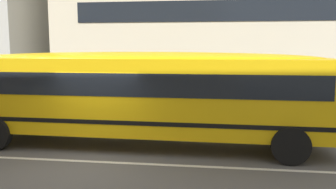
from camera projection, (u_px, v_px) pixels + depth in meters
The scene contains 4 objects.
ground_plane at pixel (91, 162), 10.07m from camera, with size 400.00×400.00×0.00m, color #54514F.
sidewalk_far at pixel (148, 110), 18.26m from camera, with size 120.00×3.00×0.01m, color gray.
lane_centreline at pixel (91, 161), 10.07m from camera, with size 110.00×0.16×0.01m, color silver.
school_bus at pixel (135, 90), 11.62m from camera, with size 13.80×3.43×3.08m.
Camera 1 is at (3.51, -9.34, 3.21)m, focal length 37.99 mm.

